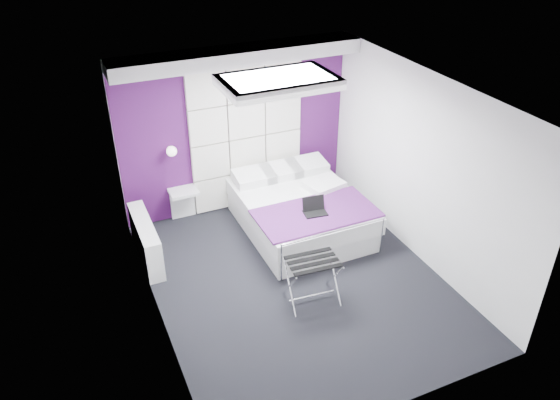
# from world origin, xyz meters

# --- Properties ---
(floor) EXTENTS (4.40, 4.40, 0.00)m
(floor) POSITION_xyz_m (0.00, 0.00, 0.00)
(floor) COLOR black
(floor) RESTS_ON ground
(ceiling) EXTENTS (4.40, 4.40, 0.00)m
(ceiling) POSITION_xyz_m (0.00, 0.00, 2.60)
(ceiling) COLOR white
(ceiling) RESTS_ON wall_back
(wall_back) EXTENTS (3.60, 0.00, 3.60)m
(wall_back) POSITION_xyz_m (0.00, 2.20, 1.30)
(wall_back) COLOR silver
(wall_back) RESTS_ON floor
(wall_left) EXTENTS (0.00, 4.40, 4.40)m
(wall_left) POSITION_xyz_m (-1.80, 0.00, 1.30)
(wall_left) COLOR silver
(wall_left) RESTS_ON floor
(wall_right) EXTENTS (0.00, 4.40, 4.40)m
(wall_right) POSITION_xyz_m (1.80, 0.00, 1.30)
(wall_right) COLOR silver
(wall_right) RESTS_ON floor
(accent_wall) EXTENTS (3.58, 0.02, 2.58)m
(accent_wall) POSITION_xyz_m (0.00, 2.19, 1.30)
(accent_wall) COLOR #421149
(accent_wall) RESTS_ON wall_back
(soffit) EXTENTS (3.58, 0.50, 0.20)m
(soffit) POSITION_xyz_m (0.00, 1.95, 2.50)
(soffit) COLOR white
(soffit) RESTS_ON wall_back
(headboard) EXTENTS (1.80, 0.08, 2.30)m
(headboard) POSITION_xyz_m (0.15, 2.14, 1.17)
(headboard) COLOR silver
(headboard) RESTS_ON wall_back
(skylight) EXTENTS (1.36, 0.86, 0.12)m
(skylight) POSITION_xyz_m (0.00, 0.60, 2.55)
(skylight) COLOR white
(skylight) RESTS_ON ceiling
(wall_lamp) EXTENTS (0.15, 0.15, 0.15)m
(wall_lamp) POSITION_xyz_m (-1.05, 2.06, 1.22)
(wall_lamp) COLOR white
(wall_lamp) RESTS_ON wall_back
(radiator) EXTENTS (0.22, 1.20, 0.60)m
(radiator) POSITION_xyz_m (-1.69, 1.30, 0.30)
(radiator) COLOR white
(radiator) RESTS_ON floor
(bed) EXTENTS (1.70, 2.05, 0.72)m
(bed) POSITION_xyz_m (0.58, 1.12, 0.30)
(bed) COLOR white
(bed) RESTS_ON floor
(nightstand) EXTENTS (0.43, 0.33, 0.05)m
(nightstand) POSITION_xyz_m (-0.94, 2.02, 0.52)
(nightstand) COLOR white
(nightstand) RESTS_ON wall_back
(luggage_rack) EXTENTS (0.62, 0.46, 0.61)m
(luggage_rack) POSITION_xyz_m (0.01, -0.41, 0.31)
(luggage_rack) COLOR silver
(luggage_rack) RESTS_ON floor
(laptop) EXTENTS (0.32, 0.23, 0.23)m
(laptop) POSITION_xyz_m (0.55, 0.62, 0.63)
(laptop) COLOR black
(laptop) RESTS_ON bed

